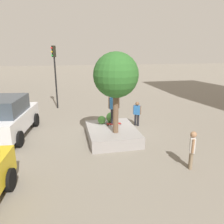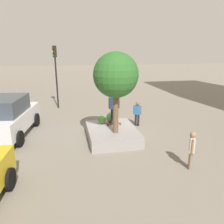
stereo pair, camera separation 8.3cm
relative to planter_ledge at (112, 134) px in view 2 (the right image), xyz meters
The scene contains 11 objects.
ground_plane 0.65m from the planter_ledge, 17.11° to the right, with size 120.00×120.00×0.00m, color gray.
planter_ledge is the anchor object (origin of this frame).
plaza_tree 3.18m from the planter_ledge, behind, with size 2.15×2.15×3.94m.
boxwood_shrub 1.09m from the planter_ledge, 25.10° to the left, with size 0.45×0.45×0.45m, color #4C8C3D.
hedge_clump 1.12m from the planter_ledge, 10.90° to the right, with size 0.62×0.62×0.62m, color #4C8C3D.
skateboard 0.69m from the planter_ledge, 22.34° to the right, with size 0.25×0.81×0.07m.
skateboarder 1.51m from the planter_ledge, 22.34° to the right, with size 0.27×0.59×1.76m.
police_car 5.70m from the planter_ledge, 74.07° to the left, with size 4.96×2.74×2.20m.
traffic_light_corner 8.39m from the planter_ledge, 22.78° to the left, with size 0.35×0.37×4.91m.
pedestrian_crossing 4.39m from the planter_ledge, 145.76° to the right, with size 0.49×0.35×1.57m.
passerby_with_bag 2.68m from the planter_ledge, 48.37° to the right, with size 0.40×0.43×1.54m.
Camera 2 is at (-11.08, 2.34, 4.57)m, focal length 34.68 mm.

